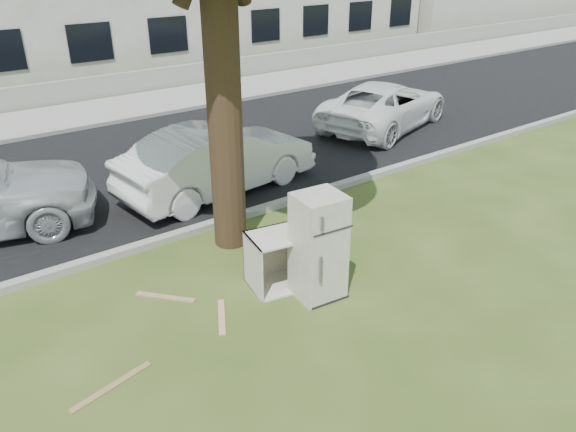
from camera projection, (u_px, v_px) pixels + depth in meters
ground at (316, 281)px, 8.40m from camera, size 120.00×120.00×0.00m
road at (151, 164)px, 12.74m from camera, size 120.00×7.00×0.01m
kerb_near at (232, 221)px, 10.17m from camera, size 120.00×0.18×0.12m
kerb_far at (97, 127)px, 15.31m from camera, size 120.00×0.18×0.12m
sidewalk at (80, 115)px, 16.36m from camera, size 120.00×2.80×0.01m
low_wall at (62, 92)px, 17.37m from camera, size 120.00×0.15×0.70m
fridge at (318, 247)px, 7.75m from camera, size 0.70×0.66×1.56m
cabinet at (286, 259)px, 8.17m from camera, size 1.17×0.84×0.84m
plank_a at (112, 386)px, 6.40m from camera, size 1.03×0.32×0.02m
plank_b at (165, 297)px, 8.00m from camera, size 0.65×0.72×0.02m
plank_c at (222, 317)px, 7.58m from camera, size 0.45×0.73×0.02m
car_center at (218, 160)px, 11.11m from camera, size 4.25×1.93×1.35m
car_right at (385, 105)px, 15.02m from camera, size 4.82×3.27×1.23m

